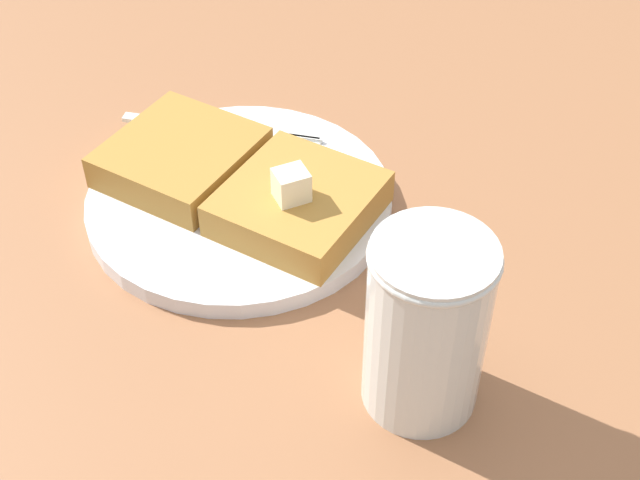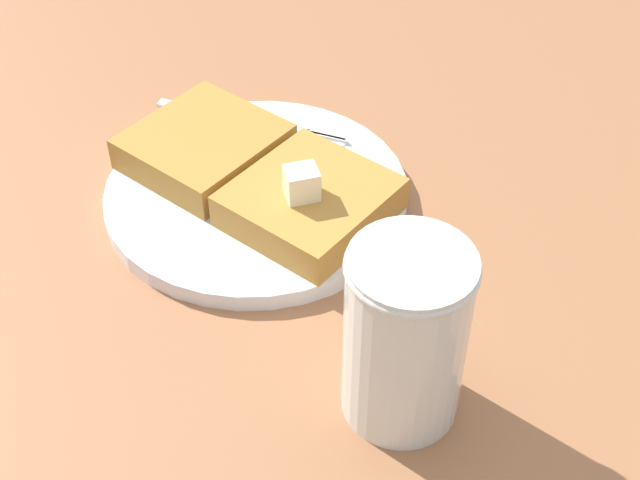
# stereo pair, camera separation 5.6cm
# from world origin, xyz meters

# --- Properties ---
(table_surface) EXTENTS (1.26, 1.26, 0.02)m
(table_surface) POSITION_xyz_m (0.00, 0.00, 0.01)
(table_surface) COLOR #97623F
(table_surface) RESTS_ON ground
(plate) EXTENTS (0.22, 0.22, 0.01)m
(plate) POSITION_xyz_m (0.06, 0.08, 0.03)
(plate) COLOR white
(plate) RESTS_ON table_surface
(toast_slice_left) EXTENTS (0.11, 0.12, 0.03)m
(toast_slice_left) POSITION_xyz_m (0.01, 0.07, 0.05)
(toast_slice_left) COLOR #B17E35
(toast_slice_left) RESTS_ON plate
(toast_slice_middle) EXTENTS (0.11, 0.12, 0.03)m
(toast_slice_middle) POSITION_xyz_m (0.11, 0.09, 0.05)
(toast_slice_middle) COLOR #AB7932
(toast_slice_middle) RESTS_ON plate
(butter_pat_primary) EXTENTS (0.03, 0.03, 0.02)m
(butter_pat_primary) POSITION_xyz_m (0.01, 0.08, 0.07)
(butter_pat_primary) COLOR #F7EDCA
(butter_pat_primary) RESTS_ON toast_slice_left
(fork) EXTENTS (0.15, 0.09, 0.00)m
(fork) POSITION_xyz_m (0.11, 0.03, 0.04)
(fork) COLOR silver
(fork) RESTS_ON plate
(syrup_jar) EXTENTS (0.07, 0.07, 0.12)m
(syrup_jar) POSITION_xyz_m (-0.14, 0.13, 0.08)
(syrup_jar) COLOR #431A0C
(syrup_jar) RESTS_ON table_surface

